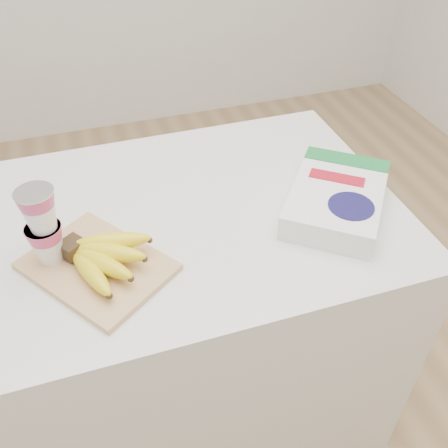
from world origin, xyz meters
name	(u,v)px	position (x,y,z in m)	size (l,w,h in m)	color
table	(180,324)	(0.00, 0.00, 0.42)	(1.12, 0.75, 0.84)	silver
cutting_board	(97,266)	(-0.19, -0.13, 0.85)	(0.22, 0.30, 0.01)	#D8B476
bananas	(101,257)	(-0.17, -0.14, 0.88)	(0.20, 0.20, 0.07)	#382816
yogurt_stack	(42,225)	(-0.27, -0.08, 0.95)	(0.08, 0.08, 0.18)	white
cereal_box	(337,199)	(0.39, -0.10, 0.88)	(0.35, 0.37, 0.07)	white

